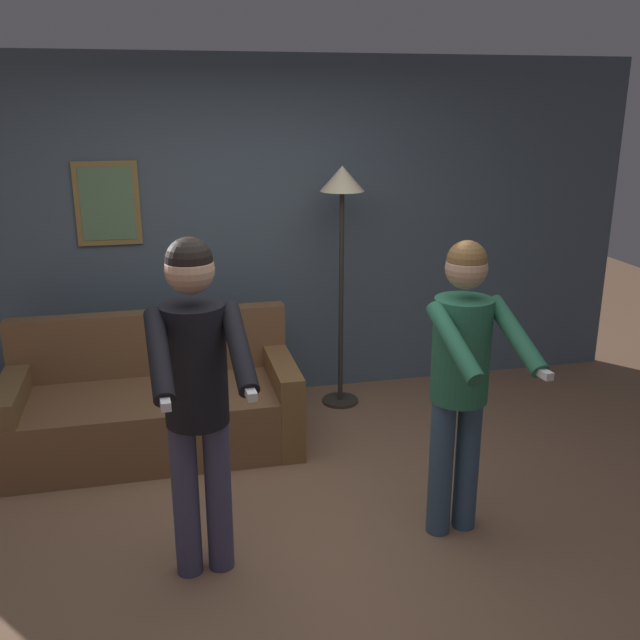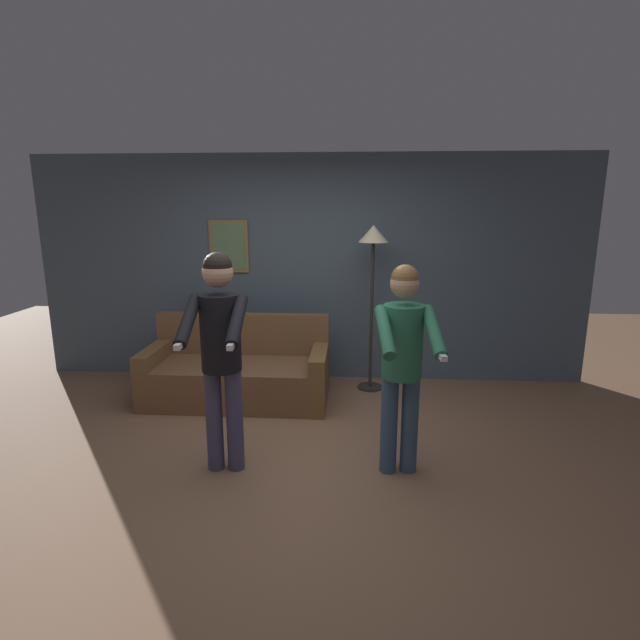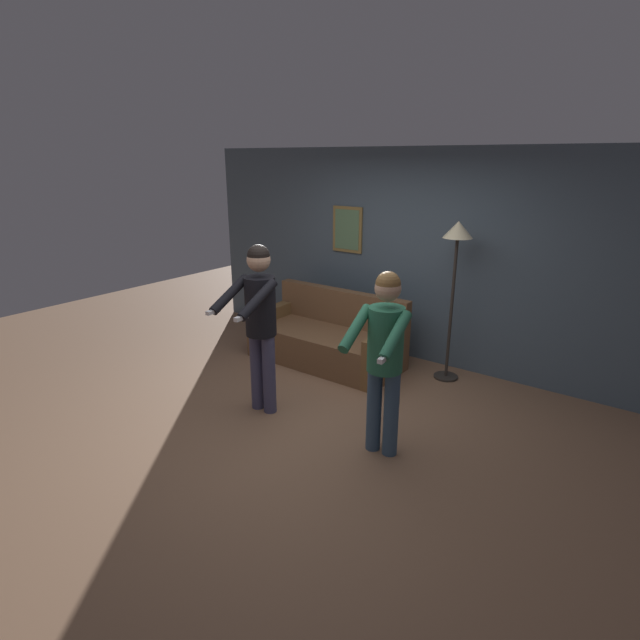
% 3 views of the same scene
% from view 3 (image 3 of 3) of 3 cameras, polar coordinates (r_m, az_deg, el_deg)
% --- Properties ---
extents(ground_plane, '(12.00, 12.00, 0.00)m').
position_cam_3_polar(ground_plane, '(5.06, -1.57, -11.17)').
color(ground_plane, '#886248').
extents(back_wall_assembly, '(6.40, 0.09, 2.60)m').
position_cam_3_polar(back_wall_assembly, '(6.33, 10.33, 7.15)').
color(back_wall_assembly, '#4B5C6A').
rests_on(back_wall_assembly, ground_plane).
extents(couch, '(1.90, 0.86, 0.87)m').
position_cam_3_polar(couch, '(6.28, 0.86, -2.36)').
color(couch, brown).
rests_on(couch, ground_plane).
extents(torchiere_lamp, '(0.32, 0.32, 1.83)m').
position_cam_3_polar(torchiere_lamp, '(5.66, 15.33, 7.68)').
color(torchiere_lamp, '#332D28').
rests_on(torchiere_lamp, ground_plane).
extents(person_standing_left, '(0.46, 0.69, 1.71)m').
position_cam_3_polar(person_standing_left, '(4.85, -6.94, 0.68)').
color(person_standing_left, '#434363').
rests_on(person_standing_left, ground_plane).
extents(person_standing_right, '(0.48, 0.64, 1.62)m').
position_cam_3_polar(person_standing_right, '(4.14, 7.38, -3.34)').
color(person_standing_right, '#39536E').
rests_on(person_standing_right, ground_plane).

